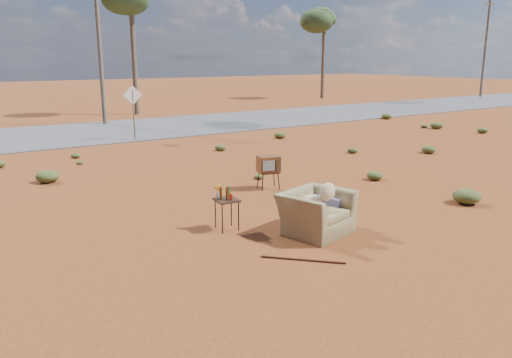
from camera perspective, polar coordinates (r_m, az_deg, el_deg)
ground at (r=9.83m, az=3.02°, el=-5.68°), size 140.00×140.00×0.00m
highway at (r=23.31m, az=-19.71°, el=4.93°), size 140.00×7.00×0.04m
armchair at (r=9.58m, az=7.14°, el=-3.09°), size 1.59×1.27×1.09m
tv_unit at (r=12.60m, az=1.44°, el=1.67°), size 0.62×0.55×0.85m
side_table at (r=9.60m, az=-3.59°, el=-2.17°), size 0.48×0.48×0.87m
rusty_bar at (r=8.36m, az=5.39°, el=-9.16°), size 1.01×1.03×0.04m
road_sign at (r=20.73m, az=-13.88°, el=8.46°), size 0.78×0.06×2.19m
eucalyptus_right at (r=41.88m, az=7.81°, el=17.26°), size 3.20×3.20×7.10m
utility_pole_center at (r=26.04m, az=-17.50°, el=15.06°), size 1.40×0.20×8.00m
utility_pole_east at (r=46.77m, az=24.73°, el=13.59°), size 1.40×0.20×8.00m
scrub_patch at (r=13.11m, az=-11.55°, el=-0.34°), size 17.49×8.07×0.33m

